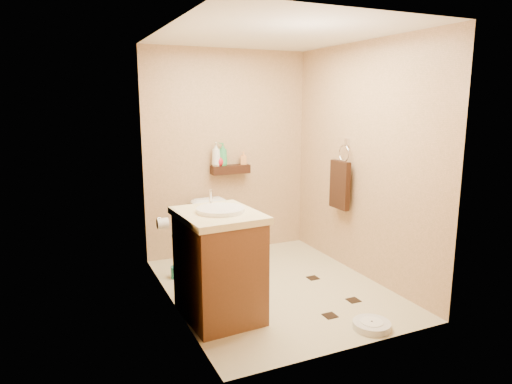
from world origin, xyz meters
name	(u,v)px	position (x,y,z in m)	size (l,w,h in m)	color
ground	(274,287)	(0.00, 0.00, 0.00)	(2.50, 2.50, 0.00)	#C3B78E
wall_back	(228,153)	(0.00, 1.25, 1.20)	(2.00, 0.04, 2.40)	tan
wall_front	(356,191)	(0.00, -1.25, 1.20)	(2.00, 0.04, 2.40)	tan
wall_left	(170,174)	(-1.00, 0.00, 1.20)	(0.04, 2.50, 2.40)	tan
wall_right	(362,162)	(1.00, 0.00, 1.20)	(0.04, 2.50, 2.40)	tan
ceiling	(276,33)	(0.00, 0.00, 2.40)	(2.00, 2.50, 0.02)	silver
wall_shelf	(230,169)	(0.00, 1.17, 1.02)	(0.46, 0.14, 0.10)	#331A0E
floor_accents	(282,288)	(0.06, -0.06, 0.00)	(1.22, 1.43, 0.01)	black
toilet	(218,234)	(-0.28, 0.83, 0.35)	(0.40, 0.70, 0.71)	white
vanity	(219,263)	(-0.70, -0.35, 0.47)	(0.67, 0.79, 1.06)	brown
bathroom_scale	(372,325)	(0.35, -1.07, 0.03)	(0.37, 0.37, 0.06)	silver
toilet_brush	(176,262)	(-0.82, 0.64, 0.18)	(0.12, 0.12, 0.51)	#1B6D66
towel_ring	(340,183)	(0.91, 0.25, 0.95)	(0.12, 0.30, 0.76)	silver
toilet_paper	(163,223)	(-0.94, 0.65, 0.60)	(0.12, 0.11, 0.12)	silver
bottle_a	(216,154)	(-0.17, 1.17, 1.21)	(0.11, 0.11, 0.27)	white
bottle_b	(216,159)	(-0.17, 1.17, 1.15)	(0.07, 0.07, 0.15)	#FCA935
bottle_c	(219,159)	(-0.14, 1.17, 1.15)	(0.12, 0.12, 0.15)	red
bottle_d	(223,154)	(-0.09, 1.17, 1.20)	(0.10, 0.10, 0.27)	#36A35C
bottle_e	(244,158)	(0.17, 1.17, 1.15)	(0.07, 0.07, 0.15)	#E9934D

